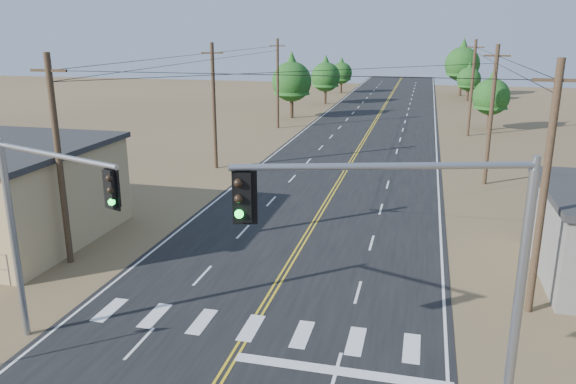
% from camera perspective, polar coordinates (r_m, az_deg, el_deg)
% --- Properties ---
extents(road, '(15.00, 200.00, 0.02)m').
position_cam_1_polar(road, '(42.08, 5.20, 1.05)').
color(road, black).
rests_on(road, ground).
extents(utility_pole_left_near, '(1.80, 0.30, 10.00)m').
position_cam_1_polar(utility_pole_left_near, '(28.21, -22.24, 3.03)').
color(utility_pole_left_near, '#4C3826').
rests_on(utility_pole_left_near, ground).
extents(utility_pole_left_mid, '(1.80, 0.30, 10.00)m').
position_cam_1_polar(utility_pole_left_mid, '(45.65, -7.53, 8.71)').
color(utility_pole_left_mid, '#4C3826').
rests_on(utility_pole_left_mid, ground).
extents(utility_pole_left_far, '(1.80, 0.30, 10.00)m').
position_cam_1_polar(utility_pole_left_far, '(64.59, -1.05, 11.01)').
color(utility_pole_left_far, '#4C3826').
rests_on(utility_pole_left_far, ground).
extents(utility_pole_right_near, '(1.80, 0.30, 10.00)m').
position_cam_1_polar(utility_pole_right_near, '(23.41, 24.58, 0.24)').
color(utility_pole_right_near, '#4C3826').
rests_on(utility_pole_right_near, ground).
extents(utility_pole_right_mid, '(1.80, 0.30, 10.00)m').
position_cam_1_polar(utility_pole_right_mid, '(42.84, 19.94, 7.40)').
color(utility_pole_right_mid, '#4C3826').
rests_on(utility_pole_right_mid, ground).
extents(utility_pole_right_far, '(1.80, 0.30, 10.00)m').
position_cam_1_polar(utility_pole_right_far, '(62.64, 18.17, 10.06)').
color(utility_pole_right_far, '#4C3826').
rests_on(utility_pole_right_far, ground).
extents(signal_mast_left, '(5.72, 2.33, 7.43)m').
position_cam_1_polar(signal_mast_left, '(20.43, -24.05, -2.18)').
color(signal_mast_left, gray).
rests_on(signal_mast_left, ground).
extents(signal_mast_right, '(7.26, 2.37, 8.04)m').
position_cam_1_polar(signal_mast_right, '(14.65, 15.01, -6.26)').
color(signal_mast_right, gray).
rests_on(signal_mast_right, ground).
extents(tree_left_near, '(5.02, 5.02, 8.37)m').
position_cam_1_polar(tree_left_near, '(72.28, 0.38, 11.56)').
color(tree_left_near, '#3F2D1E').
rests_on(tree_left_near, ground).
extents(tree_left_mid, '(4.40, 4.40, 7.34)m').
position_cam_1_polar(tree_left_mid, '(86.64, 3.85, 11.88)').
color(tree_left_mid, '#3F2D1E').
rests_on(tree_left_mid, ground).
extents(tree_left_far, '(3.80, 3.80, 6.33)m').
position_cam_1_polar(tree_left_far, '(102.28, 5.45, 12.15)').
color(tree_left_far, '#3F2D1E').
rests_on(tree_left_far, ground).
extents(tree_right_near, '(4.06, 4.06, 6.77)m').
position_cam_1_polar(tree_right_near, '(67.35, 19.98, 9.43)').
color(tree_right_near, '#3F2D1E').
rests_on(tree_right_near, ground).
extents(tree_right_mid, '(3.70, 3.70, 6.17)m').
position_cam_1_polar(tree_right_mid, '(94.66, 17.92, 11.08)').
color(tree_right_mid, '#3F2D1E').
rests_on(tree_right_mid, ground).
extents(tree_right_far, '(5.77, 5.77, 9.62)m').
position_cam_1_polar(tree_right_far, '(101.39, 17.32, 12.62)').
color(tree_right_far, '#3F2D1E').
rests_on(tree_right_far, ground).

